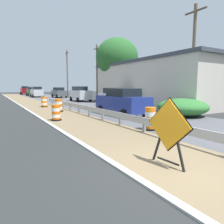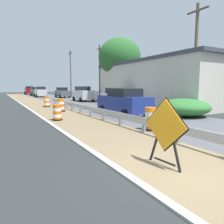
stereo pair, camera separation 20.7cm
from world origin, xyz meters
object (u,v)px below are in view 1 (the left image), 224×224
object	(u,v)px
car_lead_near_lane	(122,102)
car_trailing_far_lane	(37,92)
traffic_barrel_mid	(59,106)
traffic_barrel_far	(44,102)
car_trailing_near_lane	(80,94)
utility_pole_far	(67,73)
utility_pole_near	(193,59)
utility_pole_mid	(97,72)
car_lead_far_lane	(32,91)
car_distant_a	(59,93)
traffic_barrel_close	(56,113)
traffic_barrel_nearest	(150,120)
car_mid_far_lane	(115,97)
warning_sign_diamond	(169,128)
car_distant_b	(25,90)

from	to	relation	value
car_lead_near_lane	car_trailing_far_lane	size ratio (longest dim) A/B	1.02
traffic_barrel_mid	car_lead_near_lane	distance (m)	5.67
traffic_barrel_far	car_trailing_near_lane	world-z (taller)	car_trailing_near_lane
utility_pole_far	traffic_barrel_far	bearing A→B (deg)	-115.60
utility_pole_near	utility_pole_mid	size ratio (longest dim) A/B	1.02
traffic_barrel_mid	car_lead_far_lane	bearing A→B (deg)	84.20
car_distant_a	utility_pole_near	distance (m)	28.65
traffic_barrel_close	car_lead_near_lane	size ratio (longest dim) A/B	0.21
utility_pole_near	utility_pole_far	distance (m)	29.52
traffic_barrel_nearest	utility_pole_far	size ratio (longest dim) A/B	0.12
traffic_barrel_mid	utility_pole_far	bearing A→B (deg)	69.50
car_mid_far_lane	utility_pole_near	xyz separation A→B (m)	(1.87, -8.01, 3.19)
car_distant_a	car_trailing_far_lane	bearing A→B (deg)	-142.93
car_mid_far_lane	car_distant_a	xyz separation A→B (m)	(-0.02, 20.40, -0.02)
car_mid_far_lane	utility_pole_mid	distance (m)	8.80
car_distant_a	utility_pole_mid	size ratio (longest dim) A/B	0.55
traffic_barrel_far	car_trailing_far_lane	size ratio (longest dim) A/B	0.23
traffic_barrel_nearest	utility_pole_mid	bearing A→B (deg)	70.73
car_lead_near_lane	utility_pole_far	distance (m)	27.97
car_trailing_near_lane	traffic_barrel_nearest	bearing A→B (deg)	-13.15
car_mid_far_lane	warning_sign_diamond	bearing A→B (deg)	-26.12
warning_sign_diamond	car_mid_far_lane	xyz separation A→B (m)	(7.31, 14.47, -0.04)
traffic_barrel_mid	traffic_barrel_far	size ratio (longest dim) A/B	1.00
utility_pole_far	traffic_barrel_nearest	bearing A→B (deg)	-101.86
car_trailing_far_lane	utility_pole_near	distance (m)	33.27
utility_pole_far	traffic_barrel_close	bearing A→B (deg)	-110.16
traffic_barrel_mid	car_mid_far_lane	distance (m)	6.53
car_distant_a	car_distant_b	size ratio (longest dim) A/B	0.99
car_trailing_near_lane	car_distant_a	size ratio (longest dim) A/B	0.94
warning_sign_diamond	traffic_barrel_far	xyz separation A→B (m)	(0.74, 17.84, -0.54)
car_lead_far_lane	traffic_barrel_mid	bearing A→B (deg)	176.38
traffic_barrel_nearest	utility_pole_far	bearing A→B (deg)	78.14
traffic_barrel_nearest	car_distant_b	xyz separation A→B (m)	(1.31, 50.74, 0.58)
car_mid_far_lane	utility_pole_mid	world-z (taller)	utility_pole_mid
car_trailing_far_lane	utility_pole_mid	size ratio (longest dim) A/B	0.59
car_lead_near_lane	car_trailing_near_lane	distance (m)	15.30
traffic_barrel_close	car_trailing_near_lane	bearing A→B (deg)	62.80
traffic_barrel_nearest	car_trailing_far_lane	xyz separation A→B (m)	(1.39, 35.48, 0.54)
warning_sign_diamond	car_distant_b	world-z (taller)	car_distant_b
warning_sign_diamond	utility_pole_far	size ratio (longest dim) A/B	0.20
car_distant_a	utility_pole_mid	xyz separation A→B (m)	(1.92, -12.40, 3.14)
car_trailing_far_lane	traffic_barrel_close	bearing A→B (deg)	172.81
car_lead_far_lane	car_distant_a	xyz separation A→B (m)	(3.03, -11.25, -0.02)
car_trailing_far_lane	utility_pole_far	xyz separation A→B (m)	(5.39, -3.21, 3.70)
traffic_barrel_close	utility_pole_near	size ratio (longest dim) A/B	0.12
car_lead_far_lane	car_distant_b	bearing A→B (deg)	4.25
traffic_barrel_far	utility_pole_near	world-z (taller)	utility_pole_near
car_lead_near_lane	car_distant_b	bearing A→B (deg)	-1.12
car_trailing_far_lane	utility_pole_far	world-z (taller)	utility_pole_far
utility_pole_near	car_distant_b	bearing A→B (deg)	96.20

